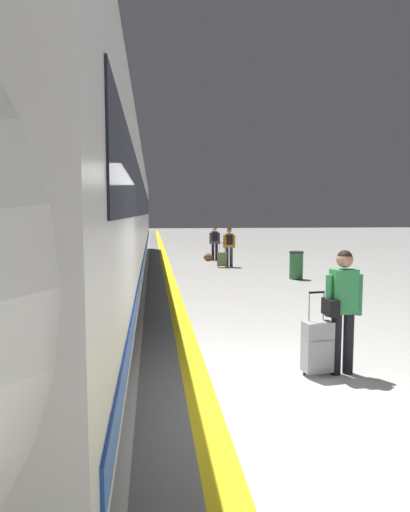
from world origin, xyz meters
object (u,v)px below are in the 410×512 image
(traveller_foreground, at_px, (342,303))
(passenger_near, at_px, (215,240))
(suitcase_mid, at_px, (222,259))
(rolling_suitcase_foreground, at_px, (318,347))
(passenger_mid, at_px, (229,243))
(high_speed_train, at_px, (97,202))
(duffel_bag_near, at_px, (208,257))
(waste_bin, at_px, (296,265))

(traveller_foreground, relative_size, passenger_near, 1.06)
(traveller_foreground, height_order, suitcase_mid, traveller_foreground)
(rolling_suitcase_foreground, relative_size, passenger_mid, 0.70)
(high_speed_train, bearing_deg, duffel_bag_near, 54.90)
(passenger_mid, distance_m, waste_bin, 3.94)
(high_speed_train, height_order, traveller_foreground, high_speed_train)
(duffel_bag_near, distance_m, suitcase_mid, 2.60)
(duffel_bag_near, relative_size, passenger_mid, 0.28)
(rolling_suitcase_foreground, distance_m, duffel_bag_near, 14.45)
(high_speed_train, xyz_separation_m, waste_bin, (6.32, -0.03, -2.04))
(waste_bin, bearing_deg, rolling_suitcase_foreground, -106.48)
(waste_bin, bearing_deg, passenger_mid, 114.18)
(passenger_near, distance_m, passenger_mid, 2.59)
(rolling_suitcase_foreground, relative_size, suitcase_mid, 1.13)
(duffel_bag_near, relative_size, suitcase_mid, 0.44)
(waste_bin, bearing_deg, passenger_near, 106.52)
(suitcase_mid, distance_m, waste_bin, 3.90)
(passenger_near, bearing_deg, duffel_bag_near, -152.94)
(high_speed_train, distance_m, rolling_suitcase_foreground, 9.55)
(high_speed_train, bearing_deg, rolling_suitcase_foreground, -65.81)
(passenger_near, xyz_separation_m, duffel_bag_near, (-0.32, -0.16, -0.78))
(rolling_suitcase_foreground, distance_m, waste_bin, 8.82)
(high_speed_train, distance_m, passenger_mid, 6.10)
(traveller_foreground, bearing_deg, duffel_bag_near, 89.88)
(traveller_foreground, distance_m, waste_bin, 8.73)
(traveller_foreground, bearing_deg, suitcase_mid, 88.79)
(traveller_foreground, relative_size, waste_bin, 1.83)
(traveller_foreground, xyz_separation_m, passenger_near, (0.35, 14.58, -0.03))
(passenger_near, bearing_deg, traveller_foreground, -91.37)
(duffel_bag_near, bearing_deg, passenger_mid, -77.42)
(rolling_suitcase_foreground, xyz_separation_m, passenger_mid, (0.90, 12.02, 0.55))
(passenger_near, bearing_deg, passenger_mid, -85.10)
(passenger_near, bearing_deg, suitcase_mid, -92.02)
(duffel_bag_near, bearing_deg, high_speed_train, -125.10)
(rolling_suitcase_foreground, bearing_deg, passenger_near, 87.33)
(high_speed_train, relative_size, rolling_suitcase_foreground, 25.67)
(passenger_mid, bearing_deg, rolling_suitcase_foreground, -94.30)
(passenger_near, bearing_deg, waste_bin, -73.48)
(traveller_foreground, xyz_separation_m, waste_bin, (2.17, 8.44, -0.50))
(suitcase_mid, bearing_deg, traveller_foreground, -91.21)
(passenger_mid, bearing_deg, suitcase_mid, -151.72)
(duffel_bag_near, xyz_separation_m, waste_bin, (2.14, -5.98, 0.30))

